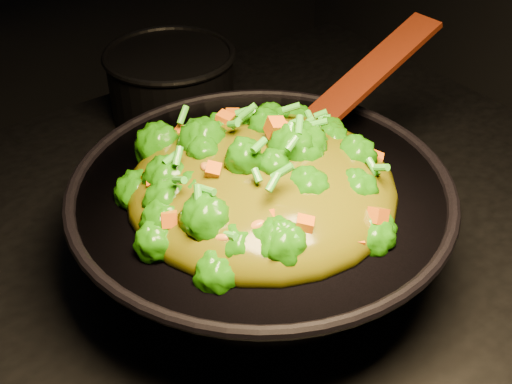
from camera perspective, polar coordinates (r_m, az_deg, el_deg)
wok at (r=0.80m, az=0.43°, el=-3.06°), size 0.54×0.54×0.13m
stir_fry at (r=0.72m, az=0.54°, el=3.45°), size 0.37×0.37×0.11m
spatula at (r=0.87m, az=8.51°, el=9.04°), size 0.29×0.06×0.12m
back_pot at (r=1.13m, az=-7.50°, el=9.51°), size 0.23×0.23×0.12m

